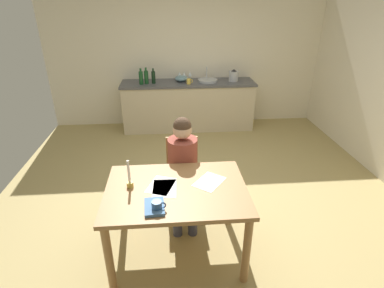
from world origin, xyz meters
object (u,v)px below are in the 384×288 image
(bottle_wine_red, at_px, (153,77))
(wine_glass_near_sink, at_px, (190,74))
(book_magazine, at_px, (154,207))
(stovetop_kettle, at_px, (234,76))
(wine_glass_back_left, at_px, (179,74))
(sink_unit, at_px, (208,80))
(teacup_on_counter, at_px, (189,81))
(bottle_oil, at_px, (141,78))
(person_seated, at_px, (183,165))
(candlestick, at_px, (130,180))
(mixing_bowl, at_px, (181,78))
(bottle_vinegar, at_px, (146,77))
(wine_glass_by_kettle, at_px, (184,74))
(chair_at_table, at_px, (183,172))
(dining_table, at_px, (176,198))
(coffee_mug, at_px, (157,206))

(bottle_wine_red, bearing_deg, wine_glass_near_sink, 16.34)
(book_magazine, xyz_separation_m, bottle_wine_red, (-0.11, 3.45, 0.25))
(stovetop_kettle, bearing_deg, wine_glass_back_left, 171.45)
(sink_unit, bearing_deg, bottle_wine_red, -176.95)
(sink_unit, relative_size, stovetop_kettle, 1.64)
(wine_glass_back_left, bearing_deg, teacup_on_counter, -62.74)
(bottle_oil, xyz_separation_m, bottle_wine_red, (0.22, 0.05, -0.01))
(bottle_wine_red, height_order, teacup_on_counter, bottle_wine_red)
(person_seated, xyz_separation_m, book_magazine, (-0.28, -0.82, 0.09))
(candlestick, relative_size, mixing_bowl, 1.15)
(bottle_vinegar, xyz_separation_m, mixing_bowl, (0.64, 0.11, -0.07))
(mixing_bowl, bearing_deg, wine_glass_back_left, 107.21)
(wine_glass_near_sink, bearing_deg, candlestick, -103.51)
(bottle_oil, distance_m, mixing_bowl, 0.75)
(sink_unit, height_order, bottle_vinegar, bottle_vinegar)
(bottle_vinegar, relative_size, wine_glass_near_sink, 1.85)
(person_seated, relative_size, bottle_wine_red, 4.45)
(mixing_bowl, bearing_deg, bottle_wine_red, -168.42)
(candlestick, distance_m, wine_glass_by_kettle, 3.40)
(chair_at_table, bearing_deg, wine_glass_back_left, 88.01)
(candlestick, bearing_deg, dining_table, -8.19)
(bottle_oil, relative_size, wine_glass_back_left, 1.83)
(bottle_wine_red, xyz_separation_m, wine_glass_back_left, (0.48, 0.20, -0.01))
(coffee_mug, distance_m, bottle_vinegar, 3.49)
(sink_unit, bearing_deg, bottle_oil, -175.26)
(sink_unit, bearing_deg, teacup_on_counter, -156.77)
(person_seated, relative_size, candlestick, 4.40)
(book_magazine, xyz_separation_m, wine_glass_back_left, (0.37, 3.65, 0.24))
(bottle_oil, height_order, mixing_bowl, bottle_oil)
(stovetop_kettle, height_order, wine_glass_by_kettle, stovetop_kettle)
(bottle_wine_red, relative_size, mixing_bowl, 1.13)
(chair_at_table, distance_m, coffee_mug, 1.07)
(book_magazine, bearing_deg, coffee_mug, -54.19)
(wine_glass_near_sink, bearing_deg, coffee_mug, -98.44)
(wine_glass_by_kettle, xyz_separation_m, wine_glass_back_left, (-0.09, 0.00, 0.00))
(book_magazine, bearing_deg, wine_glass_back_left, 80.39)
(wine_glass_back_left, bearing_deg, mixing_bowl, -72.79)
(coffee_mug, height_order, bottle_wine_red, bottle_wine_red)
(sink_unit, height_order, stovetop_kettle, sink_unit)
(wine_glass_near_sink, bearing_deg, bottle_vinegar, -165.42)
(sink_unit, bearing_deg, stovetop_kettle, -0.49)
(dining_table, distance_m, sink_unit, 3.32)
(dining_table, relative_size, wine_glass_near_sink, 8.27)
(mixing_bowl, bearing_deg, book_magazine, -96.44)
(dining_table, bearing_deg, stovetop_kettle, 69.88)
(bottle_oil, height_order, wine_glass_back_left, bottle_oil)
(coffee_mug, bearing_deg, mixing_bowl, 84.01)
(candlestick, relative_size, book_magazine, 1.16)
(mixing_bowl, xyz_separation_m, wine_glass_near_sink, (0.17, 0.09, 0.05))
(sink_unit, relative_size, bottle_vinegar, 1.26)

